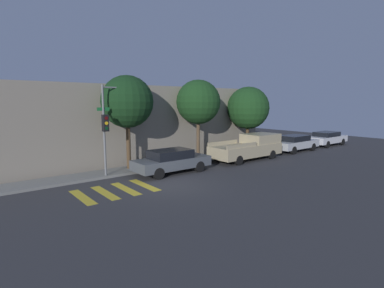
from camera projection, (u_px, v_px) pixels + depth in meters
name	position (u px, v px, depth m)	size (l,w,h in m)	color
ground_plane	(171.00, 185.00, 15.16)	(60.00, 60.00, 0.00)	#333335
sidewalk	(133.00, 169.00, 18.33)	(26.00, 1.78, 0.14)	slate
building_row	(104.00, 124.00, 21.30)	(26.00, 6.00, 5.27)	gray
crosswalk	(115.00, 191.00, 14.16)	(3.56, 2.60, 0.00)	gold
traffic_light_pole	(112.00, 116.00, 16.37)	(2.48, 0.56, 5.10)	slate
sedan_near_corner	(172.00, 161.00, 17.61)	(4.65, 1.82, 1.40)	#4C5156
pickup_truck	(250.00, 147.00, 21.84)	(5.75, 2.12, 1.80)	tan
sedan_middle	(295.00, 143.00, 25.43)	(4.70, 1.85, 1.37)	#B7BABF
sedan_far_end	(327.00, 138.00, 28.76)	(4.69, 1.83, 1.34)	silver
tree_near_corner	(127.00, 102.00, 17.79)	(3.12, 3.12, 5.75)	#4C3823
tree_midblock	(198.00, 102.00, 21.18)	(3.13, 3.13, 5.73)	brown
tree_far_end	(248.00, 108.00, 24.51)	(3.45, 3.45, 5.41)	#4C3823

